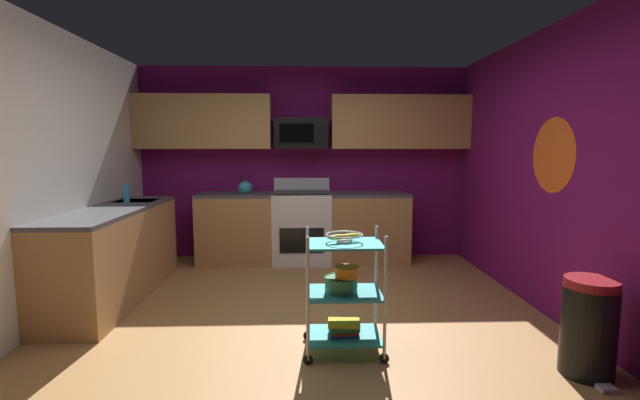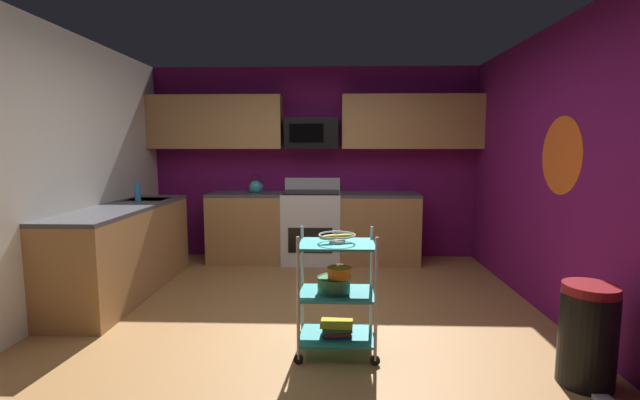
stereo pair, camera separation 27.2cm
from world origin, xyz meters
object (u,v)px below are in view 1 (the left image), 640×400
object	(u,v)px
microwave	(301,134)
mixing_bowl_small	(347,272)
oven_range	(302,226)
rolling_cart	(344,293)
fruit_bowl	(344,236)
mixing_bowl_large	(341,284)
kettle	(245,187)
trash_can	(589,327)
book_stack	(344,328)
dish_soap_bottle	(126,194)

from	to	relation	value
microwave	mixing_bowl_small	size ratio (longest dim) A/B	3.85
oven_range	rolling_cart	xyz separation A→B (m)	(0.33, -2.64, -0.02)
fruit_bowl	mixing_bowl_small	xyz separation A→B (m)	(0.02, -0.02, -0.26)
oven_range	mixing_bowl_large	world-z (taller)	oven_range
kettle	trash_can	distance (m)	4.09
mixing_bowl_large	fruit_bowl	bearing A→B (deg)	0.00
fruit_bowl	kettle	size ratio (longest dim) A/B	1.03
book_stack	fruit_bowl	bearing A→B (deg)	180.00
book_stack	mixing_bowl_small	bearing A→B (deg)	-53.34
trash_can	book_stack	bearing A→B (deg)	166.09
oven_range	book_stack	world-z (taller)	oven_range
fruit_bowl	trash_can	world-z (taller)	fruit_bowl
microwave	kettle	bearing A→B (deg)	-171.63
trash_can	oven_range	bearing A→B (deg)	122.39
mixing_bowl_large	mixing_bowl_small	world-z (taller)	mixing_bowl_small
oven_range	mixing_bowl_large	distance (m)	2.66
microwave	rolling_cart	xyz separation A→B (m)	(0.33, -2.74, -1.25)
oven_range	mixing_bowl_large	bearing A→B (deg)	-83.45
rolling_cart	fruit_bowl	bearing A→B (deg)	90.00
microwave	dish_soap_bottle	distance (m)	2.28
mixing_bowl_small	dish_soap_bottle	size ratio (longest dim) A/B	0.91
kettle	book_stack	bearing A→B (deg)	-68.03
mixing_bowl_small	mixing_bowl_large	bearing A→B (deg)	149.59
mixing_bowl_large	dish_soap_bottle	bearing A→B (deg)	142.66
book_stack	oven_range	bearing A→B (deg)	97.03
microwave	rolling_cart	distance (m)	3.03
fruit_bowl	microwave	bearing A→B (deg)	96.77
dish_soap_bottle	mixing_bowl_small	bearing A→B (deg)	-37.22
dish_soap_bottle	trash_can	xyz separation A→B (m)	(3.82, -2.07, -0.69)
book_stack	kettle	world-z (taller)	kettle
oven_range	rolling_cart	bearing A→B (deg)	-82.97
microwave	mixing_bowl_small	distance (m)	2.99
oven_range	book_stack	size ratio (longest dim) A/B	4.45
microwave	trash_can	bearing A→B (deg)	-58.48
mixing_bowl_small	book_stack	bearing A→B (deg)	126.66
mixing_bowl_large	trash_can	world-z (taller)	trash_can
microwave	mixing_bowl_small	world-z (taller)	microwave
mixing_bowl_large	trash_can	xyz separation A→B (m)	(1.62, -0.40, -0.19)
microwave	kettle	world-z (taller)	microwave
dish_soap_bottle	mixing_bowl_large	bearing A→B (deg)	-37.34
mixing_bowl_large	dish_soap_bottle	size ratio (longest dim) A/B	1.26
microwave	kettle	xyz separation A→B (m)	(-0.74, -0.11, -0.70)
fruit_bowl	book_stack	size ratio (longest dim) A/B	1.10
oven_range	fruit_bowl	distance (m)	2.69
rolling_cart	mixing_bowl_small	world-z (taller)	rolling_cart
rolling_cart	microwave	bearing A→B (deg)	96.77
dish_soap_bottle	trash_can	bearing A→B (deg)	-28.49
dish_soap_bottle	fruit_bowl	bearing A→B (deg)	-37.06
book_stack	dish_soap_bottle	distance (m)	2.91
fruit_bowl	book_stack	xyz separation A→B (m)	(0.00, 0.00, -0.69)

